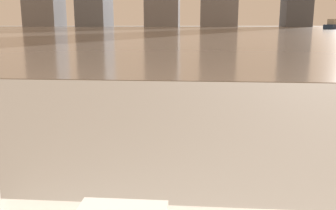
% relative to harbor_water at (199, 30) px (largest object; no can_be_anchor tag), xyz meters
% --- Properties ---
extents(harbor_water, '(180.00, 110.00, 0.01)m').
position_rel_harbor_water_xyz_m(harbor_water, '(0.00, 0.00, 0.00)').
color(harbor_water, gray).
rests_on(harbor_water, ground_plane).
extents(harbor_boat_1, '(3.93, 4.83, 1.77)m').
position_rel_harbor_water_xyz_m(harbor_boat_1, '(23.53, 8.17, 0.63)').
color(harbor_boat_1, navy).
rests_on(harbor_boat_1, harbor_water).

